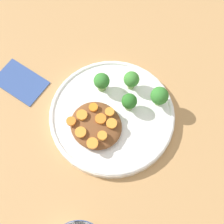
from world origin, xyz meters
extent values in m
plane|color=tan|center=(0.00, 0.00, 0.00)|extent=(4.00, 4.00, 0.00)
cylinder|color=white|center=(0.00, 0.00, 0.01)|extent=(0.28, 0.28, 0.02)
torus|color=white|center=(0.00, 0.00, 0.02)|extent=(0.28, 0.28, 0.01)
ellipsoid|color=brown|center=(0.00, -0.05, 0.03)|extent=(0.12, 0.11, 0.02)
cylinder|color=#759E51|center=(-0.02, 0.08, 0.03)|extent=(0.02, 0.02, 0.03)
sphere|color=#3D8433|center=(-0.02, 0.08, 0.05)|extent=(0.04, 0.04, 0.04)
cylinder|color=#759E51|center=(-0.07, 0.03, 0.03)|extent=(0.02, 0.02, 0.02)
sphere|color=#337A2D|center=(-0.07, 0.03, 0.05)|extent=(0.04, 0.04, 0.04)
cylinder|color=#759E51|center=(0.05, 0.10, 0.03)|extent=(0.01, 0.01, 0.03)
sphere|color=#337A2D|center=(0.05, 0.10, 0.05)|extent=(0.04, 0.04, 0.04)
cylinder|color=#7FA85B|center=(0.01, 0.04, 0.03)|extent=(0.02, 0.02, 0.02)
sphere|color=#286B23|center=(0.01, 0.04, 0.05)|extent=(0.03, 0.03, 0.03)
cylinder|color=orange|center=(0.02, -0.02, 0.04)|extent=(0.02, 0.02, 0.01)
cylinder|color=orange|center=(0.03, -0.08, 0.05)|extent=(0.02, 0.02, 0.01)
cylinder|color=orange|center=(-0.03, -0.03, 0.05)|extent=(0.02, 0.02, 0.01)
cylinder|color=orange|center=(-0.03, -0.06, 0.05)|extent=(0.02, 0.02, 0.01)
cylinder|color=orange|center=(-0.01, -0.08, 0.04)|extent=(0.02, 0.02, 0.00)
cylinder|color=orange|center=(0.00, -0.03, 0.05)|extent=(0.02, 0.02, 0.01)
cylinder|color=orange|center=(-0.04, -0.08, 0.04)|extent=(0.02, 0.02, 0.01)
cylinder|color=orange|center=(0.00, -0.01, 0.04)|extent=(0.02, 0.02, 0.01)
cylinder|color=orange|center=(0.03, -0.05, 0.05)|extent=(0.02, 0.02, 0.01)
cube|color=#334C8C|center=(-0.21, -0.10, 0.00)|extent=(0.13, 0.10, 0.01)
camera|label=1|loc=(0.25, -0.22, 0.78)|focal=60.00mm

